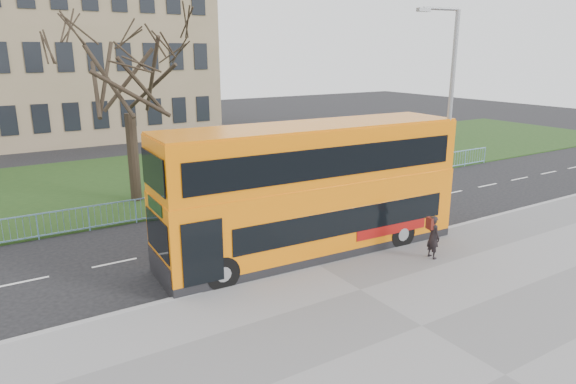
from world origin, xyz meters
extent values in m
plane|color=black|center=(0.00, 0.00, 0.00)|extent=(120.00, 120.00, 0.00)
cube|color=slate|center=(0.00, -6.75, 0.06)|extent=(80.00, 10.50, 0.12)
cube|color=gray|center=(0.00, -1.55, 0.07)|extent=(80.00, 0.20, 0.14)
cube|color=#193513|center=(0.00, 14.30, 0.04)|extent=(80.00, 15.40, 0.08)
cube|color=#7A6A4D|center=(-5.00, 35.00, 7.00)|extent=(30.00, 15.00, 14.00)
cube|color=orange|center=(0.60, -0.50, 1.48)|extent=(11.69, 3.30, 2.15)
cube|color=orange|center=(0.60, -0.50, 2.73)|extent=(11.69, 3.30, 0.37)
cube|color=orange|center=(0.60, -0.50, 3.88)|extent=(11.63, 3.25, 1.93)
cube|color=black|center=(1.19, -1.92, 1.56)|extent=(8.92, 0.47, 0.94)
cube|color=black|center=(0.53, -1.87, 3.79)|extent=(10.63, 0.55, 1.05)
cylinder|color=black|center=(-3.59, -1.55, 0.57)|extent=(1.16, 0.36, 1.15)
cylinder|color=black|center=(3.89, -1.90, 0.57)|extent=(1.16, 0.36, 1.15)
imported|color=black|center=(3.93, -3.48, 0.92)|extent=(0.45, 0.62, 1.60)
cylinder|color=gray|center=(6.00, -2.00, 4.51)|extent=(0.18, 0.18, 8.79)
cylinder|color=gray|center=(5.24, -1.87, 8.91)|extent=(1.53, 0.37, 0.11)
cube|color=gray|center=(4.48, -1.74, 8.85)|extent=(0.52, 0.28, 0.13)
camera|label=1|loc=(-9.86, -15.50, 7.43)|focal=32.00mm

